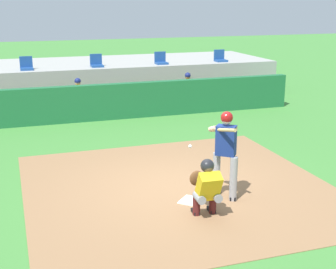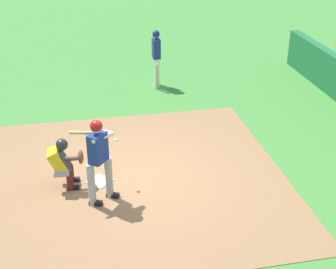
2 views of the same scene
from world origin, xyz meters
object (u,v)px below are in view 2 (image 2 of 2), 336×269
at_px(home_plate, 100,181).
at_px(catcher_crouched, 64,161).
at_px(on_deck_batter, 156,55).
at_px(batter_at_plate, 99,156).

distance_m(home_plate, catcher_crouched, 0.91).
relative_size(catcher_crouched, on_deck_batter, 0.82).
xyz_separation_m(home_plate, on_deck_batter, (-5.29, 2.21, 1.00)).
xyz_separation_m(home_plate, batter_at_plate, (0.69, -0.01, 1.01)).
height_order(batter_at_plate, catcher_crouched, batter_at_plate).
distance_m(catcher_crouched, on_deck_batter, 6.05).
bearing_deg(catcher_crouched, batter_at_plate, 45.14).
bearing_deg(home_plate, batter_at_plate, -0.58).
xyz_separation_m(catcher_crouched, on_deck_batter, (-5.30, 2.90, 0.41)).
xyz_separation_m(batter_at_plate, on_deck_batter, (-5.98, 2.21, -0.02)).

